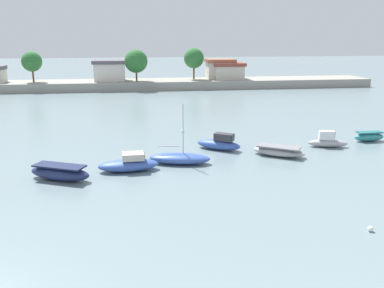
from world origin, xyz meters
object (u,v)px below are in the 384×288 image
(moored_boat_4, at_px, (180,158))
(mooring_buoy_1, at_px, (371,229))
(moored_boat_2, at_px, (60,173))
(mooring_buoy_0, at_px, (183,131))
(moored_boat_8, at_px, (369,137))
(moored_boat_7, at_px, (328,142))
(moored_boat_3, at_px, (129,164))
(mooring_buoy_2, at_px, (297,146))
(moored_boat_5, at_px, (220,144))
(moored_boat_6, at_px, (279,151))

(moored_boat_4, relative_size, mooring_buoy_1, 17.56)
(moored_boat_2, height_order, mooring_buoy_0, moored_boat_2)
(moored_boat_8, bearing_deg, moored_boat_7, -165.89)
(moored_boat_3, xyz_separation_m, mooring_buoy_2, (16.67, 4.97, -0.45))
(moored_boat_2, distance_m, moored_boat_5, 15.68)
(moored_boat_2, height_order, moored_boat_3, moored_boat_3)
(moored_boat_2, relative_size, mooring_buoy_1, 16.34)
(mooring_buoy_1, bearing_deg, moored_boat_6, 89.94)
(moored_boat_2, relative_size, moored_boat_5, 1.15)
(mooring_buoy_2, bearing_deg, moored_boat_4, -163.77)
(moored_boat_4, relative_size, moored_boat_5, 1.24)
(moored_boat_2, relative_size, mooring_buoy_2, 21.62)
(moored_boat_2, bearing_deg, moored_boat_4, 41.38)
(moored_boat_4, xyz_separation_m, moored_boat_6, (9.45, 1.02, -0.02))
(moored_boat_5, bearing_deg, moored_boat_8, 36.53)
(moored_boat_5, height_order, mooring_buoy_1, moored_boat_5)
(moored_boat_6, height_order, mooring_buoy_1, moored_boat_6)
(moored_boat_3, relative_size, moored_boat_5, 1.10)
(mooring_buoy_0, bearing_deg, moored_boat_4, -98.20)
(moored_boat_3, xyz_separation_m, moored_boat_7, (19.80, 4.74, -0.02))
(moored_boat_2, relative_size, mooring_buoy_0, 14.86)
(moored_boat_5, bearing_deg, mooring_buoy_0, 142.87)
(moored_boat_4, xyz_separation_m, mooring_buoy_1, (9.43, -14.34, -0.31))
(moored_boat_3, distance_m, mooring_buoy_0, 14.39)
(moored_boat_3, bearing_deg, moored_boat_4, 14.03)
(moored_boat_3, relative_size, mooring_buoy_0, 14.17)
(moored_boat_3, xyz_separation_m, moored_boat_4, (4.38, 1.39, -0.10))
(moored_boat_4, xyz_separation_m, moored_boat_7, (15.41, 3.35, 0.08))
(moored_boat_3, bearing_deg, moored_boat_5, 27.83)
(moored_boat_7, bearing_deg, moored_boat_6, -145.23)
(moored_boat_5, relative_size, mooring_buoy_2, 18.74)
(moored_boat_8, height_order, mooring_buoy_0, moored_boat_8)
(moored_boat_5, distance_m, mooring_buoy_1, 19.00)
(moored_boat_3, distance_m, moored_boat_7, 20.35)
(moored_boat_6, xyz_separation_m, mooring_buoy_2, (2.84, 2.56, -0.33))
(moored_boat_8, bearing_deg, moored_boat_2, -167.75)
(moored_boat_4, height_order, moored_boat_6, moored_boat_4)
(moored_boat_8, height_order, mooring_buoy_1, moored_boat_8)
(moored_boat_4, xyz_separation_m, mooring_buoy_0, (1.68, 11.66, -0.29))
(moored_boat_2, height_order, moored_boat_4, moored_boat_4)
(mooring_buoy_1, bearing_deg, moored_boat_2, 149.02)
(moored_boat_7, relative_size, moored_boat_8, 1.21)
(moored_boat_2, bearing_deg, moored_boat_6, 36.43)
(mooring_buoy_0, bearing_deg, moored_boat_7, -31.18)
(moored_boat_4, distance_m, mooring_buoy_0, 11.78)
(moored_boat_3, relative_size, mooring_buoy_1, 15.58)
(moored_boat_7, xyz_separation_m, mooring_buoy_2, (-3.12, 0.23, -0.43))
(moored_boat_4, height_order, moored_boat_8, moored_boat_4)
(moored_boat_2, bearing_deg, mooring_buoy_1, -5.97)
(moored_boat_8, bearing_deg, moored_boat_4, -168.74)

